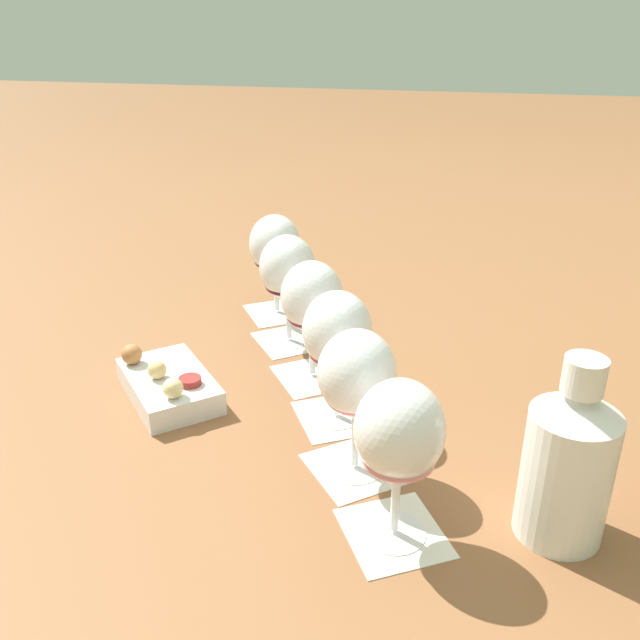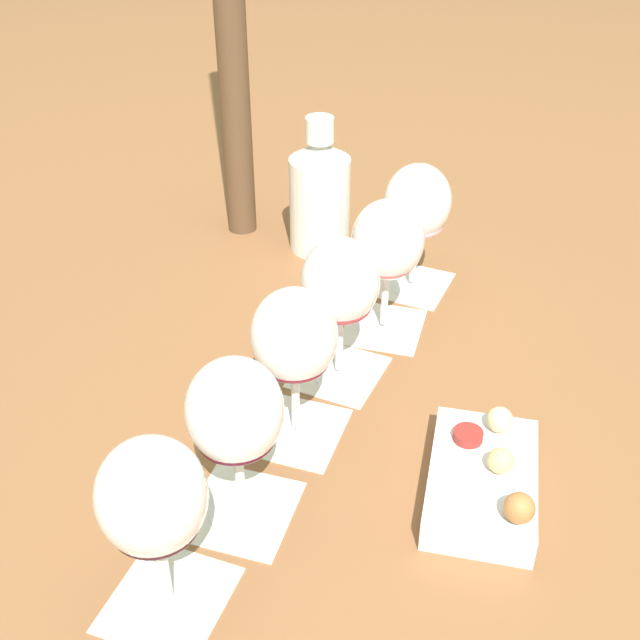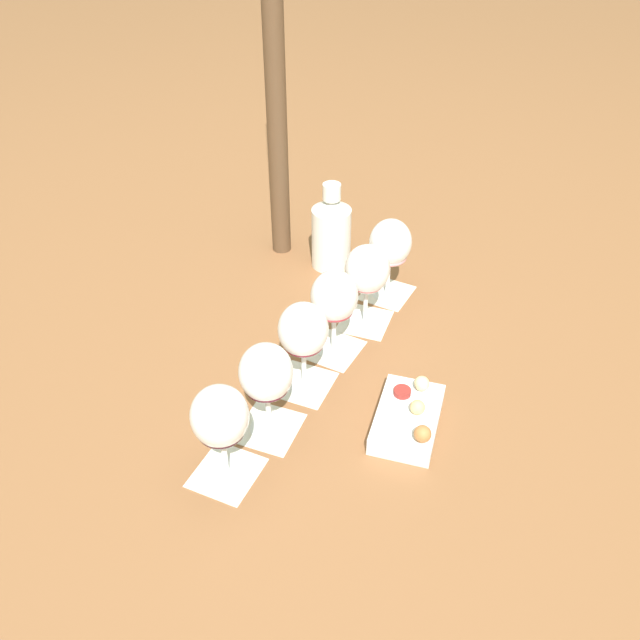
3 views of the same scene
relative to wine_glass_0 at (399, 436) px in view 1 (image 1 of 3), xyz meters
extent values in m
plane|color=brown|center=(0.26, 0.14, -0.12)|extent=(8.00, 8.00, 0.00)
cube|color=silver|center=(0.00, 0.00, -0.12)|extent=(0.14, 0.14, 0.00)
cube|color=silver|center=(0.10, 0.06, -0.12)|extent=(0.15, 0.15, 0.00)
cube|color=silver|center=(0.21, 0.11, -0.12)|extent=(0.14, 0.14, 0.00)
cube|color=silver|center=(0.31, 0.16, -0.12)|extent=(0.15, 0.14, 0.00)
cube|color=silver|center=(0.41, 0.23, -0.12)|extent=(0.15, 0.14, 0.00)
cube|color=silver|center=(0.52, 0.28, -0.12)|extent=(0.15, 0.14, 0.00)
cylinder|color=white|center=(0.00, 0.00, -0.12)|extent=(0.07, 0.07, 0.01)
cylinder|color=white|center=(0.00, 0.00, -0.08)|extent=(0.01, 0.01, 0.08)
ellipsoid|color=white|center=(0.00, 0.00, 0.01)|extent=(0.09, 0.09, 0.10)
ellipsoid|color=pink|center=(0.00, 0.00, -0.03)|extent=(0.07, 0.07, 0.02)
cylinder|color=white|center=(0.10, 0.06, -0.12)|extent=(0.07, 0.07, 0.01)
cylinder|color=white|center=(0.10, 0.06, -0.08)|extent=(0.01, 0.01, 0.08)
ellipsoid|color=white|center=(0.10, 0.06, 0.01)|extent=(0.09, 0.09, 0.10)
ellipsoid|color=#D15761|center=(0.10, 0.06, -0.02)|extent=(0.07, 0.07, 0.04)
cylinder|color=white|center=(0.21, 0.11, -0.12)|extent=(0.07, 0.07, 0.01)
cylinder|color=white|center=(0.21, 0.11, -0.08)|extent=(0.01, 0.01, 0.08)
ellipsoid|color=white|center=(0.21, 0.11, 0.01)|extent=(0.09, 0.09, 0.10)
ellipsoid|color=#A7323C|center=(0.21, 0.11, -0.02)|extent=(0.07, 0.07, 0.03)
cylinder|color=white|center=(0.31, 0.16, -0.12)|extent=(0.07, 0.07, 0.01)
cylinder|color=white|center=(0.31, 0.16, -0.08)|extent=(0.01, 0.01, 0.08)
ellipsoid|color=white|center=(0.31, 0.16, 0.01)|extent=(0.09, 0.09, 0.10)
ellipsoid|color=maroon|center=(0.31, 0.16, -0.02)|extent=(0.07, 0.07, 0.03)
cylinder|color=white|center=(0.41, 0.23, -0.12)|extent=(0.07, 0.07, 0.01)
cylinder|color=white|center=(0.41, 0.23, -0.08)|extent=(0.01, 0.01, 0.08)
ellipsoid|color=white|center=(0.41, 0.23, 0.01)|extent=(0.09, 0.09, 0.10)
ellipsoid|color=#440C1B|center=(0.41, 0.23, -0.02)|extent=(0.07, 0.07, 0.03)
cylinder|color=white|center=(0.52, 0.28, -0.12)|extent=(0.07, 0.07, 0.01)
cylinder|color=white|center=(0.52, 0.28, -0.08)|extent=(0.01, 0.01, 0.08)
ellipsoid|color=white|center=(0.52, 0.28, 0.01)|extent=(0.09, 0.09, 0.10)
ellipsoid|color=#35111B|center=(0.52, 0.28, -0.02)|extent=(0.07, 0.07, 0.03)
cylinder|color=white|center=(0.04, -0.17, -0.05)|extent=(0.09, 0.09, 0.14)
cone|color=white|center=(0.04, -0.17, 0.03)|extent=(0.09, 0.09, 0.03)
cylinder|color=white|center=(0.04, -0.17, 0.07)|extent=(0.04, 0.04, 0.04)
cube|color=silver|center=(0.20, 0.35, -0.11)|extent=(0.20, 0.19, 0.03)
sphere|color=beige|center=(0.15, 0.32, -0.08)|extent=(0.03, 0.03, 0.03)
cylinder|color=maroon|center=(0.19, 0.31, -0.08)|extent=(0.03, 0.03, 0.01)
sphere|color=#B2703D|center=(0.22, 0.41, -0.07)|extent=(0.03, 0.03, 0.03)
sphere|color=#DBB775|center=(0.19, 0.36, -0.08)|extent=(0.03, 0.03, 0.03)
camera|label=1|loc=(-0.56, -0.05, 0.38)|focal=38.00mm
camera|label=2|loc=(0.66, 0.73, 0.48)|focal=45.00mm
camera|label=3|loc=(0.76, 0.98, 0.75)|focal=38.00mm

